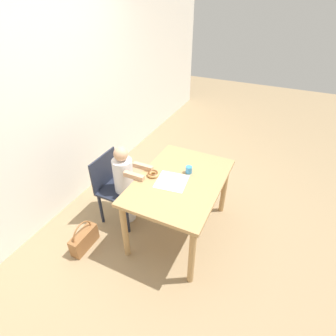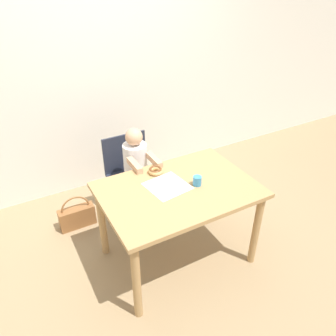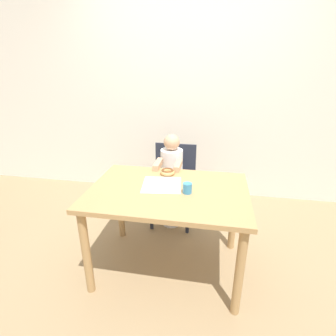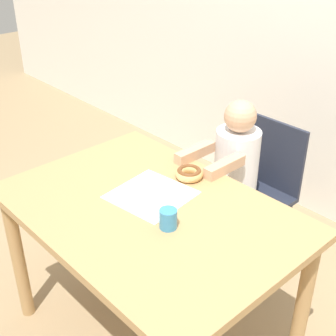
# 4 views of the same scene
# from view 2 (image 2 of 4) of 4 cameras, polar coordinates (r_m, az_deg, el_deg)

# --- Properties ---
(ground_plane) EXTENTS (12.00, 12.00, 0.00)m
(ground_plane) POSITION_cam_2_polar(r_m,az_deg,el_deg) (2.96, 1.61, -15.02)
(ground_plane) COLOR #997F5B
(wall_back) EXTENTS (8.00, 0.05, 2.50)m
(wall_back) POSITION_cam_2_polar(r_m,az_deg,el_deg) (3.49, -10.84, 16.16)
(wall_back) COLOR silver
(wall_back) RESTS_ON ground_plane
(dining_table) EXTENTS (1.17, 0.82, 0.72)m
(dining_table) POSITION_cam_2_polar(r_m,az_deg,el_deg) (2.54, 1.82, -5.36)
(dining_table) COLOR tan
(dining_table) RESTS_ON ground_plane
(chair) EXTENTS (0.43, 0.42, 0.81)m
(chair) POSITION_cam_2_polar(r_m,az_deg,el_deg) (3.17, -6.33, -1.33)
(chair) COLOR #232838
(chair) RESTS_ON ground_plane
(child_figure) EXTENTS (0.23, 0.42, 0.98)m
(child_figure) POSITION_cam_2_polar(r_m,az_deg,el_deg) (3.04, -5.50, -1.45)
(child_figure) COLOR white
(child_figure) RESTS_ON ground_plane
(donut) EXTENTS (0.12, 0.12, 0.04)m
(donut) POSITION_cam_2_polar(r_m,az_deg,el_deg) (2.65, -2.20, -0.43)
(donut) COLOR tan
(donut) RESTS_ON dining_table
(napkin) EXTENTS (0.33, 0.33, 0.00)m
(napkin) POSITION_cam_2_polar(r_m,az_deg,el_deg) (2.50, -0.12, -3.13)
(napkin) COLOR white
(napkin) RESTS_ON dining_table
(handbag) EXTENTS (0.34, 0.11, 0.34)m
(handbag) POSITION_cam_2_polar(r_m,az_deg,el_deg) (3.29, -15.57, -8.05)
(handbag) COLOR brown
(handbag) RESTS_ON ground_plane
(cup) EXTENTS (0.07, 0.07, 0.08)m
(cup) POSITION_cam_2_polar(r_m,az_deg,el_deg) (2.51, 5.11, -2.24)
(cup) COLOR teal
(cup) RESTS_ON dining_table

